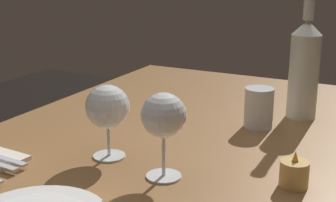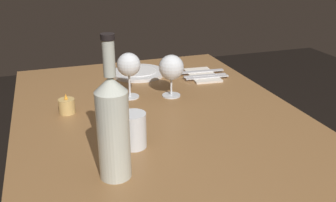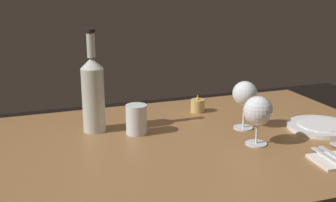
{
  "view_description": "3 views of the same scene",
  "coord_description": "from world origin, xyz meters",
  "views": [
    {
      "loc": [
        0.95,
        0.45,
        1.13
      ],
      "look_at": [
        0.0,
        -0.04,
        0.82
      ],
      "focal_mm": 53.06,
      "sensor_mm": 36.0,
      "label": 1
    },
    {
      "loc": [
        -1.03,
        0.32,
        1.24
      ],
      "look_at": [
        -0.0,
        -0.02,
        0.8
      ],
      "focal_mm": 40.31,
      "sensor_mm": 36.0,
      "label": 2
    },
    {
      "loc": [
        -0.52,
        -1.2,
        1.24
      ],
      "look_at": [
        -0.07,
        0.03,
        0.87
      ],
      "focal_mm": 47.83,
      "sensor_mm": 36.0,
      "label": 3
    }
  ],
  "objects": [
    {
      "name": "dining_table",
      "position": [
        0.0,
        0.0,
        0.65
      ],
      "size": [
        1.3,
        0.9,
        0.74
      ],
      "color": "olive",
      "rests_on": "ground"
    },
    {
      "name": "wine_glass_left",
      "position": [
        0.21,
        0.06,
        0.86
      ],
      "size": [
        0.08,
        0.08,
        0.16
      ],
      "color": "white",
      "rests_on": "dining_table"
    },
    {
      "name": "wine_glass_right",
      "position": [
        0.17,
        -0.09,
        0.85
      ],
      "size": [
        0.09,
        0.09,
        0.15
      ],
      "color": "white",
      "rests_on": "dining_table"
    },
    {
      "name": "wine_bottle",
      "position": [
        -0.27,
        0.2,
        0.87
      ],
      "size": [
        0.07,
        0.07,
        0.34
      ],
      "color": "silver",
      "rests_on": "dining_table"
    },
    {
      "name": "votive_candle",
      "position": [
        0.13,
        0.28,
        0.76
      ],
      "size": [
        0.05,
        0.05,
        0.07
      ],
      "color": "#DBB266",
      "rests_on": "dining_table"
    },
    {
      "name": "water_tumbler",
      "position": [
        -0.15,
        0.13,
        0.78
      ],
      "size": [
        0.07,
        0.07,
        0.1
      ],
      "color": "white",
      "rests_on": "dining_table"
    }
  ]
}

